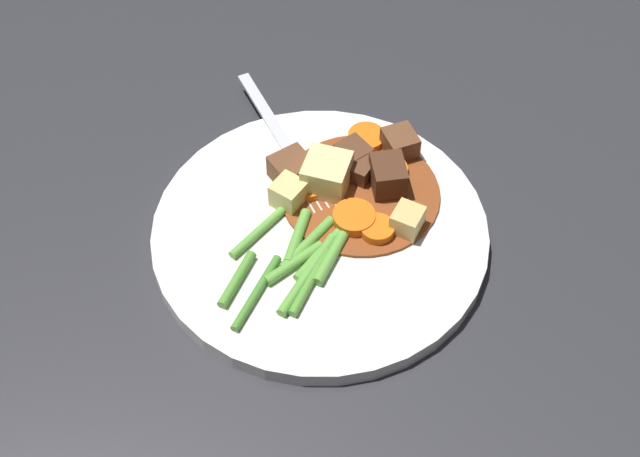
{
  "coord_description": "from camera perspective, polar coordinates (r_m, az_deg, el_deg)",
  "views": [
    {
      "loc": [
        -0.4,
        -0.21,
        0.58
      ],
      "look_at": [
        0.0,
        0.0,
        0.01
      ],
      "focal_mm": 51.51,
      "sensor_mm": 36.0,
      "label": 1
    }
  ],
  "objects": [
    {
      "name": "meat_chunk_3",
      "position": [
        0.75,
        2.33,
        3.76
      ],
      "size": [
        0.03,
        0.03,
        0.02
      ],
      "primitive_type": "cube",
      "rotation": [
        0.0,
        0.0,
        3.11
      ],
      "color": "#56331E",
      "rests_on": "dinner_plate"
    },
    {
      "name": "potato_chunk_1",
      "position": [
        0.74,
        0.42,
        3.35
      ],
      "size": [
        0.04,
        0.04,
        0.03
      ],
      "primitive_type": "cube",
      "rotation": [
        0.0,
        0.0,
        0.2
      ],
      "color": "#EAD68C",
      "rests_on": "dinner_plate"
    },
    {
      "name": "meat_chunk_0",
      "position": [
        0.77,
        4.98,
        5.23
      ],
      "size": [
        0.04,
        0.04,
        0.02
      ],
      "primitive_type": "cube",
      "rotation": [
        0.0,
        0.0,
        4.01
      ],
      "color": "brown",
      "rests_on": "dinner_plate"
    },
    {
      "name": "stew_sauce",
      "position": [
        0.74,
        2.51,
        2.19
      ],
      "size": [
        0.13,
        0.13,
        0.0
      ],
      "primitive_type": "cylinder",
      "color": "brown",
      "rests_on": "dinner_plate"
    },
    {
      "name": "green_bean_6",
      "position": [
        0.7,
        -1.36,
        -2.27
      ],
      "size": [
        0.05,
        0.03,
        0.01
      ],
      "primitive_type": "cylinder",
      "rotation": [
        0.0,
        1.57,
        2.76
      ],
      "color": "#66AD42",
      "rests_on": "dinner_plate"
    },
    {
      "name": "meat_chunk_2",
      "position": [
        0.76,
        2.09,
        4.6
      ],
      "size": [
        0.03,
        0.03,
        0.02
      ],
      "primitive_type": "cube",
      "rotation": [
        0.0,
        0.0,
        4.28
      ],
      "color": "#56331E",
      "rests_on": "dinner_plate"
    },
    {
      "name": "meat_chunk_1",
      "position": [
        0.74,
        4.25,
        3.24
      ],
      "size": [
        0.04,
        0.04,
        0.03
      ],
      "primitive_type": "cube",
      "rotation": [
        0.0,
        0.0,
        3.78
      ],
      "color": "#4C2B19",
      "rests_on": "dinner_plate"
    },
    {
      "name": "potato_chunk_0",
      "position": [
        0.73,
        -1.96,
        2.19
      ],
      "size": [
        0.03,
        0.03,
        0.02
      ],
      "primitive_type": "cube",
      "rotation": [
        0.0,
        0.0,
        6.17
      ],
      "color": "#E5CC7A",
      "rests_on": "dinner_plate"
    },
    {
      "name": "ground_plane",
      "position": [
        0.73,
        0.0,
        -0.69
      ],
      "size": [
        3.0,
        3.0,
        0.0
      ],
      "primitive_type": "plane",
      "color": "#2D2D33"
    },
    {
      "name": "green_bean_3",
      "position": [
        0.68,
        -3.96,
        -3.99
      ],
      "size": [
        0.07,
        0.01,
        0.01
      ],
      "primitive_type": "cylinder",
      "rotation": [
        0.0,
        1.57,
        3.2
      ],
      "color": "#4C8E33",
      "rests_on": "dinner_plate"
    },
    {
      "name": "carrot_slice_2",
      "position": [
        0.72,
        2.13,
        0.6
      ],
      "size": [
        0.05,
        0.05,
        0.01
      ],
      "primitive_type": "cylinder",
      "rotation": [
        0.0,
        0.0,
        5.39
      ],
      "color": "orange",
      "rests_on": "dinner_plate"
    },
    {
      "name": "green_bean_2",
      "position": [
        0.71,
        -0.97,
        -0.88
      ],
      "size": [
        0.06,
        0.02,
        0.01
      ],
      "primitive_type": "cylinder",
      "rotation": [
        0.0,
        1.57,
        2.97
      ],
      "color": "#66AD42",
      "rests_on": "dinner_plate"
    },
    {
      "name": "green_bean_7",
      "position": [
        0.72,
        -3.9,
        -0.24
      ],
      "size": [
        0.06,
        0.02,
        0.01
      ],
      "primitive_type": "cylinder",
      "rotation": [
        0.0,
        1.57,
        2.95
      ],
      "color": "#66AD42",
      "rests_on": "dinner_plate"
    },
    {
      "name": "green_bean_9",
      "position": [
        0.71,
        0.25,
        -1.24
      ],
      "size": [
        0.07,
        0.02,
        0.01
      ],
      "primitive_type": "cylinder",
      "rotation": [
        0.0,
        1.57,
        3.01
      ],
      "color": "#66AD42",
      "rests_on": "dinner_plate"
    },
    {
      "name": "potato_chunk_2",
      "position": [
        0.72,
        5.45,
        0.46
      ],
      "size": [
        0.02,
        0.02,
        0.02
      ],
      "primitive_type": "cube",
      "rotation": [
        0.0,
        0.0,
        3.16
      ],
      "color": "#DBBC6B",
      "rests_on": "dinner_plate"
    },
    {
      "name": "meat_chunk_4",
      "position": [
        0.75,
        -1.77,
        3.7
      ],
      "size": [
        0.04,
        0.04,
        0.02
      ],
      "primitive_type": "cube",
      "rotation": [
        0.0,
        0.0,
        1.08
      ],
      "color": "brown",
      "rests_on": "dinner_plate"
    },
    {
      "name": "carrot_slice_1",
      "position": [
        0.72,
        3.57,
        -0.1
      ],
      "size": [
        0.04,
        0.04,
        0.01
      ],
      "primitive_type": "cylinder",
      "rotation": [
        0.0,
        0.0,
        0.9
      ],
      "color": "orange",
      "rests_on": "dinner_plate"
    },
    {
      "name": "dinner_plate",
      "position": [
        0.73,
        0.0,
        -0.35
      ],
      "size": [
        0.27,
        0.27,
        0.01
      ],
      "primitive_type": "cylinder",
      "color": "white",
      "rests_on": "ground_plane"
    },
    {
      "name": "green_bean_1",
      "position": [
        0.7,
        0.96,
        -1.3
      ],
      "size": [
        0.07,
        0.01,
        0.01
      ],
      "primitive_type": "cylinder",
      "rotation": [
        0.0,
        1.57,
        3.21
      ],
      "color": "#66AD42",
      "rests_on": "dinner_plate"
    },
    {
      "name": "green_bean_0",
      "position": [
        0.71,
        -1.41,
        -0.52
      ],
      "size": [
        0.05,
        0.02,
        0.01
      ],
      "primitive_type": "cylinder",
      "rotation": [
        0.0,
        1.57,
        3.38
      ],
      "color": "#66AD42",
      "rests_on": "dinner_plate"
    },
    {
      "name": "green_bean_4",
      "position": [
        0.69,
        -0.61,
        -3.29
      ],
      "size": [
        0.07,
        0.01,
        0.01
      ],
      "primitive_type": "cylinder",
      "rotation": [
        0.0,
        1.57,
        3.23
      ],
      "color": "#599E38",
      "rests_on": "dinner_plate"
    },
    {
      "name": "carrot_slice_4",
      "position": [
        0.78,
        2.9,
        5.61
      ],
      "size": [
        0.04,
        0.04,
        0.01
      ],
      "primitive_type": "cylinder",
      "rotation": [
        0.0,
        0.0,
        5.08
      ],
      "color": "orange",
      "rests_on": "dinner_plate"
    },
    {
      "name": "carrot_slice_0",
      "position": [
        0.76,
        4.24,
        3.56
      ],
      "size": [
        0.04,
        0.04,
        0.01
      ],
      "primitive_type": "cylinder",
      "rotation": [
        0.0,
        0.0,
        1.86
      ],
      "color": "orange",
      "rests_on": "dinner_plate"
    },
    {
      "name": "green_bean_5",
      "position": [
        0.69,
        -5.17,
        -3.16
      ],
      "size": [
        0.05,
        0.01,
        0.01
      ],
      "primitive_type": "cylinder",
      "rotation": [
        0.0,
        1.57,
        3.23
      ],
      "color": "#599E38",
      "rests_on": "dinner_plate"
    },
    {
      "name": "green_bean_8",
      "position": [
        0.69,
        -0.76,
        -2.85
      ],
      "size": [
        0.08,
        0.01,
        0.01
      ],
      "primitive_type": "cylinder",
      "rotation": [
        0.0,
        1.57,
        3.14
      ],
      "color": "#66AD42",
      "rests_on": "dinner_plate"
    },
    {
      "name": "fork",
      "position": [
        0.78,
        -2.21,
        5.3
      ],
      "size": [
        0.12,
        0.15,
        0.0
      ],
      "color": "silver",
      "rests_on": "dinner_plate"
    },
    {
      "name": "carrot_slice_3",
      "position": [
        0.75,
        -0.72,
        2.78
      ],
      "size": [
        0.04,
        0.04,
        0.01
      ],
      "primitive_type": "cylinder",
      "rotation": [
        0.0,
        0.0,
        4.84
      ],
      "color": "orange",
      "rests_on": "dinner_plate"
    }
  ]
}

